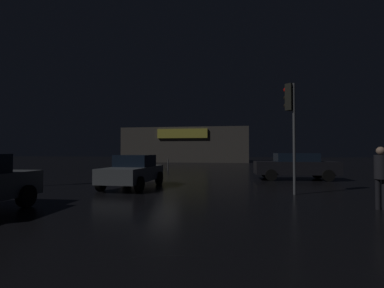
# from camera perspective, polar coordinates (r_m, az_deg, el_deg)

# --- Properties ---
(ground_plane) EXTENTS (120.00, 120.00, 0.00)m
(ground_plane) POSITION_cam_1_polar(r_m,az_deg,el_deg) (17.49, -6.87, -6.78)
(ground_plane) COLOR black
(store_building) EXTENTS (18.48, 9.60, 5.07)m
(store_building) POSITION_cam_1_polar(r_m,az_deg,el_deg) (44.81, -0.77, -0.25)
(store_building) COLOR #4C4742
(store_building) RESTS_ON ground
(traffic_signal_main) EXTENTS (0.43, 0.41, 4.22)m
(traffic_signal_main) POSITION_cam_1_polar(r_m,az_deg,el_deg) (11.62, 19.13, 6.56)
(traffic_signal_main) COLOR #595B60
(traffic_signal_main) RESTS_ON ground
(car_near) EXTENTS (4.62, 2.17, 1.51)m
(car_near) POSITION_cam_1_polar(r_m,az_deg,el_deg) (17.40, 19.98, -4.12)
(car_near) COLOR black
(car_near) RESTS_ON ground
(car_far) EXTENTS (1.97, 4.00, 1.46)m
(car_far) POSITION_cam_1_polar(r_m,az_deg,el_deg) (13.19, -11.70, -5.34)
(car_far) COLOR slate
(car_far) RESTS_ON ground
(pedestrian) EXTENTS (0.40, 0.40, 1.76)m
(pedestrian) POSITION_cam_1_polar(r_m,az_deg,el_deg) (9.65, 33.62, -4.81)
(pedestrian) COLOR black
(pedestrian) RESTS_ON ground
(bollard_kerb_a) EXTENTS (0.09, 0.09, 0.97)m
(bollard_kerb_a) POSITION_cam_1_polar(r_m,az_deg,el_deg) (24.27, -4.81, -4.13)
(bollard_kerb_a) COLOR #595B60
(bollard_kerb_a) RESTS_ON ground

